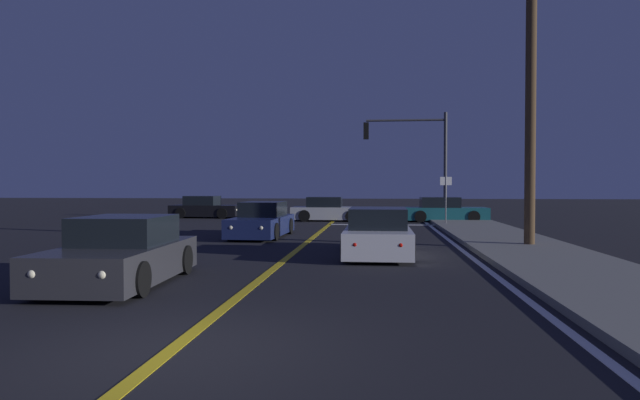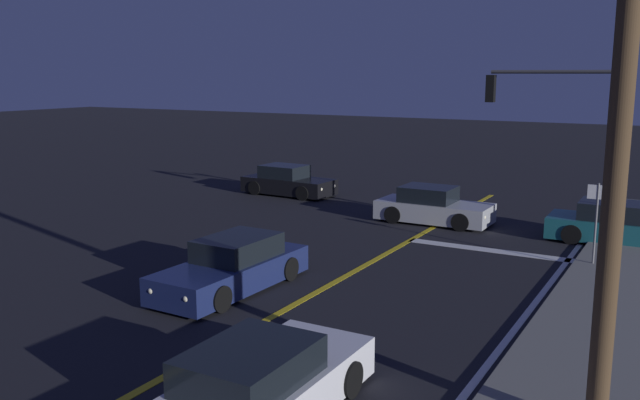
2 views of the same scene
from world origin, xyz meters
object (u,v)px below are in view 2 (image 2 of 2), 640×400
car_distant_tail_silver (433,207)px  car_side_waiting_white (258,389)px  street_sign_corner (597,212)px  car_far_approaching_teal (620,226)px  car_following_oncoming_navy (233,267)px  car_parked_curb_black (288,182)px  traffic_signal_near_right (572,121)px  utility_pole_right (626,50)px

car_distant_tail_silver → car_side_waiting_white: bearing=10.5°
car_side_waiting_white → street_sign_corner: 12.31m
car_far_approaching_teal → car_following_oncoming_navy: bearing=-39.7°
car_parked_curb_black → car_side_waiting_white: bearing=33.6°
car_distant_tail_silver → traffic_signal_near_right: bearing=82.9°
traffic_signal_near_right → utility_pole_right: bearing=102.1°
car_parked_curb_black → traffic_signal_near_right: size_ratio=0.73×
car_distant_tail_silver → car_far_approaching_teal: 6.35m
traffic_signal_near_right → street_sign_corner: bearing=114.7°
car_following_oncoming_navy → utility_pole_right: (9.11, -3.17, 5.16)m
car_parked_curb_black → street_sign_corner: size_ratio=1.76×
utility_pole_right → street_sign_corner: 10.66m
car_side_waiting_white → traffic_signal_near_right: 15.13m
car_distant_tail_silver → utility_pole_right: 15.97m
traffic_signal_near_right → utility_pole_right: size_ratio=0.53×
car_following_oncoming_navy → street_sign_corner: (7.71, 6.57, 1.06)m
street_sign_corner → car_distant_tail_silver: bearing=150.6°
car_parked_curb_black → street_sign_corner: bearing=70.2°
car_side_waiting_white → street_sign_corner: street_sign_corner is taller
car_following_oncoming_navy → car_far_approaching_teal: (8.01, 10.04, 0.00)m
car_side_waiting_white → car_distant_tail_silver: bearing=100.4°
car_parked_curb_black → car_far_approaching_teal: bearing=83.6°
car_far_approaching_teal → utility_pole_right: size_ratio=0.41×
car_following_oncoming_navy → utility_pole_right: utility_pole_right is taller
car_side_waiting_white → car_far_approaching_teal: size_ratio=1.02×
car_distant_tail_silver → car_far_approaching_teal: same height
traffic_signal_near_right → car_side_waiting_white: bearing=82.2°
car_following_oncoming_navy → utility_pole_right: 10.94m
car_side_waiting_white → utility_pole_right: bearing=24.0°
traffic_signal_near_right → utility_pole_right: utility_pole_right is taller
car_side_waiting_white → traffic_signal_near_right: (2.00, 14.62, 3.37)m
car_distant_tail_silver → car_parked_curb_black: same height
car_side_waiting_white → car_following_oncoming_navy: (-4.42, 5.25, -0.00)m
car_far_approaching_teal → car_distant_tail_silver: bearing=-90.5°
car_side_waiting_white → car_parked_curb_black: same height
car_parked_curb_black → car_following_oncoming_navy: bearing=29.1°
car_side_waiting_white → car_parked_curb_black: size_ratio=1.09×
car_following_oncoming_navy → car_far_approaching_teal: same height
car_following_oncoming_navy → car_parked_curb_black: 13.72m
car_side_waiting_white → car_parked_curb_black: bearing=121.1°
car_distant_tail_silver → car_following_oncoming_navy: size_ratio=0.90×
car_distant_tail_silver → street_sign_corner: bearing=60.8°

